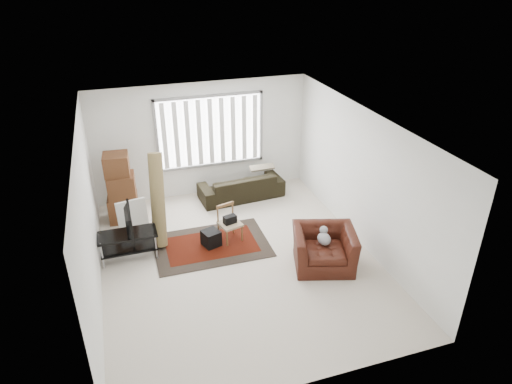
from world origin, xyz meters
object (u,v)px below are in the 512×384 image
(side_chair, at_px, (229,222))
(tv_stand, at_px, (128,240))
(sofa, at_px, (241,183))
(armchair, at_px, (324,246))
(moving_boxes, at_px, (121,190))

(side_chair, bearing_deg, tv_stand, 165.39)
(sofa, bearing_deg, armchair, 98.13)
(tv_stand, xyz_separation_m, armchair, (3.41, -1.35, 0.03))
(side_chair, bearing_deg, armchair, -58.43)
(sofa, relative_size, side_chair, 2.61)
(tv_stand, distance_m, sofa, 3.22)
(tv_stand, distance_m, side_chair, 1.98)
(tv_stand, bearing_deg, armchair, -21.56)
(moving_boxes, distance_m, armchair, 4.47)
(sofa, xyz_separation_m, armchair, (0.69, -3.07, 0.04))
(sofa, xyz_separation_m, side_chair, (-0.74, -1.71, 0.04))
(moving_boxes, height_order, armchair, moving_boxes)
(tv_stand, relative_size, moving_boxes, 0.71)
(moving_boxes, bearing_deg, side_chair, -37.45)
(tv_stand, xyz_separation_m, sofa, (2.72, 1.72, -0.01))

